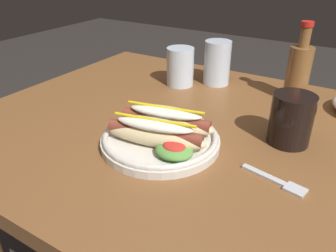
# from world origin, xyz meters

# --- Properties ---
(dining_table) EXTENTS (1.11, 0.83, 0.74)m
(dining_table) POSITION_xyz_m (0.00, 0.00, 0.63)
(dining_table) COLOR brown
(dining_table) RESTS_ON ground_plane
(hot_dog_plate) EXTENTS (0.25, 0.25, 0.08)m
(hot_dog_plate) POSITION_xyz_m (-0.05, -0.11, 0.77)
(hot_dog_plate) COLOR silver
(hot_dog_plate) RESTS_ON dining_table
(fork) EXTENTS (0.12, 0.04, 0.00)m
(fork) POSITION_xyz_m (0.20, -0.11, 0.74)
(fork) COLOR silver
(fork) RESTS_ON dining_table
(soda_cup) EXTENTS (0.09, 0.09, 0.11)m
(soda_cup) POSITION_xyz_m (0.17, 0.04, 0.79)
(soda_cup) COLOR black
(soda_cup) RESTS_ON dining_table
(water_cup) EXTENTS (0.08, 0.08, 0.11)m
(water_cup) POSITION_xyz_m (-0.19, 0.21, 0.80)
(water_cup) COLOR silver
(water_cup) RESTS_ON dining_table
(extra_cup) EXTENTS (0.08, 0.08, 0.13)m
(extra_cup) POSITION_xyz_m (-0.10, 0.28, 0.80)
(extra_cup) COLOR silver
(extra_cup) RESTS_ON dining_table
(glass_bottle) EXTENTS (0.06, 0.06, 0.21)m
(glass_bottle) POSITION_xyz_m (0.13, 0.28, 0.82)
(glass_bottle) COLOR brown
(glass_bottle) RESTS_ON dining_table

